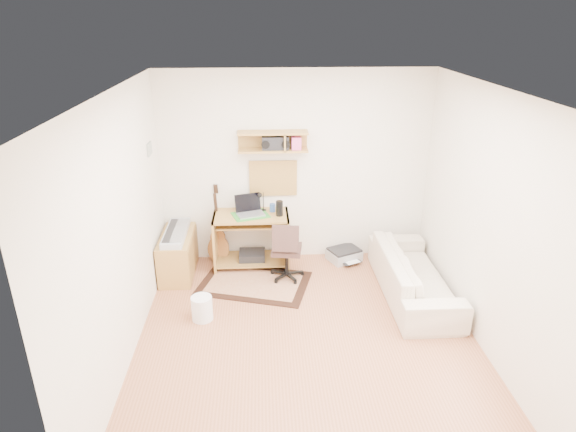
{
  "coord_description": "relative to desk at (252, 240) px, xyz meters",
  "views": [
    {
      "loc": [
        -0.44,
        -4.38,
        3.25
      ],
      "look_at": [
        -0.15,
        1.05,
        1.0
      ],
      "focal_mm": 31.01,
      "sensor_mm": 36.0,
      "label": 1
    }
  ],
  "objects": [
    {
      "name": "desk",
      "position": [
        0.0,
        0.0,
        0.0
      ],
      "size": [
        1.0,
        0.55,
        0.75
      ],
      "primitive_type": null,
      "color": "#B78740",
      "rests_on": "floor"
    },
    {
      "name": "wall_photo",
      "position": [
        -1.18,
        -0.23,
        1.34
      ],
      "size": [
        0.02,
        0.2,
        0.15
      ],
      "primitive_type": "cube",
      "color": "#4C8CBF",
      "rests_on": "left_wall"
    },
    {
      "name": "wall_shelf",
      "position": [
        0.31,
        0.15,
        1.32
      ],
      "size": [
        0.9,
        0.25,
        0.26
      ],
      "primitive_type": "cube",
      "color": "#B78740",
      "rests_on": "back_wall"
    },
    {
      "name": "pencil_cup",
      "position": [
        0.29,
        0.1,
        0.43
      ],
      "size": [
        0.08,
        0.08,
        0.11
      ],
      "primitive_type": "cylinder",
      "color": "#325598",
      "rests_on": "desk"
    },
    {
      "name": "sofa",
      "position": [
        1.99,
        -0.86,
        -0.01
      ],
      "size": [
        0.55,
        1.87,
        0.73
      ],
      "primitive_type": "imported",
      "rotation": [
        0.0,
        0.0,
        1.57
      ],
      "color": "beige",
      "rests_on": "floor"
    },
    {
      "name": "back_wall",
      "position": [
        0.61,
        0.28,
        0.93
      ],
      "size": [
        3.6,
        0.01,
        2.6
      ],
      "primitive_type": "cube",
      "color": "silver",
      "rests_on": "ground"
    },
    {
      "name": "desk_lamp",
      "position": [
        0.17,
        0.14,
        0.51
      ],
      "size": [
        0.09,
        0.09,
        0.27
      ],
      "primitive_type": null,
      "color": "black",
      "rests_on": "desk"
    },
    {
      "name": "right_wall",
      "position": [
        2.41,
        -1.73,
        0.93
      ],
      "size": [
        0.01,
        4.0,
        2.6
      ],
      "primitive_type": "cube",
      "color": "silver",
      "rests_on": "ground"
    },
    {
      "name": "task_chair",
      "position": [
        0.46,
        -0.38,
        0.04
      ],
      "size": [
        0.48,
        0.48,
        0.82
      ],
      "primitive_type": null,
      "rotation": [
        0.0,
        0.0,
        -0.14
      ],
      "color": "#3C2823",
      "rests_on": "floor"
    },
    {
      "name": "cork_board",
      "position": [
        0.31,
        0.25,
        0.79
      ],
      "size": [
        0.64,
        0.03,
        0.49
      ],
      "primitive_type": "cube",
      "color": "tan",
      "rests_on": "back_wall"
    },
    {
      "name": "left_wall",
      "position": [
        -1.2,
        -1.73,
        0.93
      ],
      "size": [
        0.01,
        4.0,
        2.6
      ],
      "primitive_type": "cube",
      "color": "silver",
      "rests_on": "ground"
    },
    {
      "name": "guitar",
      "position": [
        -0.47,
        0.13,
        0.18
      ],
      "size": [
        0.31,
        0.21,
        1.11
      ],
      "primitive_type": null,
      "rotation": [
        0.0,
        0.0,
        -0.11
      ],
      "color": "#AF6E36",
      "rests_on": "floor"
    },
    {
      "name": "floor",
      "position": [
        0.61,
        -1.73,
        -0.38
      ],
      "size": [
        3.6,
        4.0,
        0.01
      ],
      "primitive_type": "cube",
      "color": "#AC6A47",
      "rests_on": "ground"
    },
    {
      "name": "rug",
      "position": [
        0.03,
        -0.52,
        -0.37
      ],
      "size": [
        1.54,
        1.23,
        0.02
      ],
      "primitive_type": "cube",
      "rotation": [
        0.0,
        0.0,
        -0.28
      ],
      "color": "#C8AF86",
      "rests_on": "floor"
    },
    {
      "name": "cabinet",
      "position": [
        -0.97,
        -0.18,
        -0.1
      ],
      "size": [
        0.4,
        0.9,
        0.55
      ],
      "primitive_type": "cube",
      "color": "#B78740",
      "rests_on": "floor"
    },
    {
      "name": "boombox",
      "position": [
        0.34,
        0.15,
        1.3
      ],
      "size": [
        0.34,
        0.16,
        0.18
      ],
      "primitive_type": "cube",
      "color": "black",
      "rests_on": "wall_shelf"
    },
    {
      "name": "ceiling",
      "position": [
        0.61,
        -1.73,
        2.23
      ],
      "size": [
        3.6,
        4.0,
        0.01
      ],
      "primitive_type": "cube",
      "color": "white",
      "rests_on": "ground"
    },
    {
      "name": "waste_basket",
      "position": [
        -0.55,
        -1.27,
        -0.23
      ],
      "size": [
        0.28,
        0.28,
        0.29
      ],
      "primitive_type": "cylinder",
      "rotation": [
        0.0,
        0.0,
        -0.18
      ],
      "color": "white",
      "rests_on": "floor"
    },
    {
      "name": "printer",
      "position": [
        1.29,
        0.09,
        -0.29
      ],
      "size": [
        0.52,
        0.48,
        0.16
      ],
      "primitive_type": "cube",
      "rotation": [
        0.0,
        0.0,
        0.44
      ],
      "color": "#A5A8AA",
      "rests_on": "floor"
    },
    {
      "name": "music_keyboard",
      "position": [
        -0.97,
        -0.18,
        0.21
      ],
      "size": [
        0.27,
        0.85,
        0.07
      ],
      "primitive_type": "cube",
      "color": "#B2B5BA",
      "rests_on": "cabinet"
    },
    {
      "name": "laptop",
      "position": [
        -0.0,
        -0.02,
        0.51
      ],
      "size": [
        0.43,
        0.43,
        0.26
      ],
      "primitive_type": null,
      "rotation": [
        0.0,
        0.0,
        0.31
      ],
      "color": "silver",
      "rests_on": "desk"
    },
    {
      "name": "speaker",
      "position": [
        0.38,
        -0.05,
        0.48
      ],
      "size": [
        0.09,
        0.09,
        0.2
      ],
      "primitive_type": "cylinder",
      "color": "black",
      "rests_on": "desk"
    }
  ]
}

